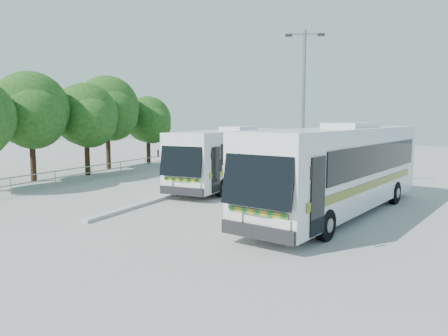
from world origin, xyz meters
The scene contains 10 objects.
ground centered at (0.00, 0.00, 0.00)m, with size 100.00×100.00×0.00m, color gray.
kerb_divider centered at (-2.30, 2.00, 0.07)m, with size 0.40×16.00×0.15m, color #B2B2AD.
railing centered at (-10.00, 4.00, 0.74)m, with size 0.06×22.00×1.00m.
tree_far_b centered at (-13.02, 1.20, 4.57)m, with size 5.33×5.03×6.96m.
tree_far_c centered at (-12.12, 5.10, 4.26)m, with size 4.97×4.69×6.49m.
tree_far_d centered at (-13.31, 8.80, 4.82)m, with size 5.62×5.30×7.33m.
tree_far_e centered at (-12.63, 13.30, 3.89)m, with size 4.54×4.28×5.92m.
coach_main centered at (-1.00, 5.20, 1.82)m, with size 2.62×12.02×3.33m.
coach_adjacent centered at (6.34, -0.09, 1.99)m, with size 5.30×13.35×3.64m.
lamppost centered at (3.12, 5.87, 4.92)m, with size 2.12×0.91×8.92m.
Camera 1 is at (9.62, -18.65, 4.09)m, focal length 35.00 mm.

